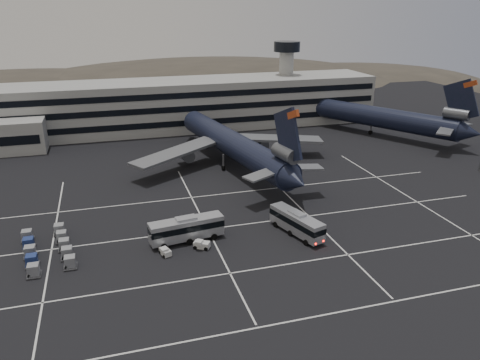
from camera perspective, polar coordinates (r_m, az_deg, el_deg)
The scene contains 11 objects.
ground at distance 75.09m, azimuth 1.20°, elevation -6.75°, with size 260.00×260.00×0.00m, color black.
lane_markings at distance 75.96m, azimuth 1.73°, elevation -6.41°, with size 90.00×55.62×0.01m.
terminal at distance 138.56m, azimuth -8.95°, elevation 8.89°, with size 125.00×26.00×24.00m.
hills at distance 241.19m, azimuth -7.01°, elevation 9.34°, with size 352.00×180.00×44.00m.
trijet_main at distance 104.70m, azimuth -0.81°, elevation 4.39°, with size 46.75×57.51×18.08m.
trijet_far at distance 136.72m, azimuth 16.17°, elevation 7.53°, with size 35.38×52.39×18.08m.
bus_near at distance 75.08m, azimuth 6.91°, elevation -5.11°, with size 5.66×11.14×3.84m.
bus_far at distance 72.81m, azimuth -6.53°, elevation -5.84°, with size 11.80×4.17×4.08m.
tug_a at distance 70.09m, azimuth -9.07°, elevation -8.62°, with size 1.81×2.31×1.31m.
tug_b at distance 71.23m, azimuth -4.62°, elevation -7.83°, with size 2.70×2.39×1.49m.
uld_cluster at distance 75.13m, azimuth -22.41°, elevation -7.70°, with size 8.92×14.42×1.75m.
Camera 1 is at (-20.28, -63.53, 34.52)m, focal length 35.00 mm.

